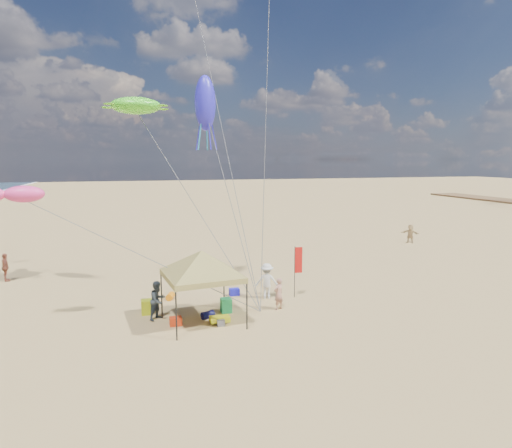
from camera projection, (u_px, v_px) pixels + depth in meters
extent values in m
plane|color=tan|center=(273.00, 315.00, 21.32)|extent=(280.00, 280.00, 0.00)
cylinder|color=black|center=(162.00, 295.00, 21.02)|extent=(0.06, 0.06, 2.08)
cylinder|color=black|center=(224.00, 288.00, 22.21)|extent=(0.06, 0.06, 2.08)
cylinder|color=black|center=(176.00, 316.00, 18.18)|extent=(0.06, 0.06, 2.08)
cylinder|color=black|center=(247.00, 307.00, 19.37)|extent=(0.06, 0.06, 2.08)
cube|color=olive|center=(202.00, 276.00, 20.03)|extent=(3.56, 3.56, 0.25)
pyramid|color=olive|center=(202.00, 250.00, 19.86)|extent=(6.26, 6.26, 1.04)
cylinder|color=black|center=(295.00, 272.00, 23.83)|extent=(0.04, 0.04, 2.82)
cube|color=red|center=(298.00, 260.00, 23.78)|extent=(0.41, 0.06, 1.41)
cube|color=red|center=(176.00, 321.00, 19.95)|extent=(0.54, 0.38, 0.38)
cube|color=#1817BE|center=(234.00, 292.00, 24.38)|extent=(0.54, 0.38, 0.38)
cylinder|color=#0E0E3E|center=(208.00, 315.00, 20.80)|extent=(0.69, 0.54, 0.36)
cylinder|color=orange|center=(170.00, 296.00, 23.63)|extent=(0.54, 0.69, 0.36)
cube|color=#1B9849|center=(226.00, 305.00, 21.64)|extent=(0.50, 0.50, 0.70)
cube|color=#BED217|center=(147.00, 307.00, 21.40)|extent=(0.50, 0.50, 0.70)
cube|color=slate|center=(221.00, 323.00, 19.92)|extent=(0.34, 0.30, 0.28)
cube|color=yellow|center=(220.00, 319.00, 20.22)|extent=(0.90, 0.50, 0.24)
imported|color=tan|center=(278.00, 294.00, 22.00)|extent=(0.69, 0.61, 1.60)
imported|color=#333E46|center=(158.00, 300.00, 20.64)|extent=(1.12, 1.11, 1.83)
imported|color=silver|center=(267.00, 281.00, 23.73)|extent=(1.39, 1.02, 1.92)
imported|color=#9D533C|center=(5.00, 267.00, 27.07)|extent=(0.70, 1.11, 1.75)
imported|color=tan|center=(410.00, 233.00, 39.67)|extent=(1.43, 1.48, 1.69)
ellipsoid|color=#4BE024|center=(136.00, 106.00, 24.29)|extent=(3.33, 3.00, 0.91)
ellipsoid|color=#FC3B8E|center=(24.00, 194.00, 18.71)|extent=(1.74, 1.08, 0.72)
ellipsoid|color=#2B26D5|center=(205.00, 103.00, 24.21)|extent=(1.41, 1.41, 2.98)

